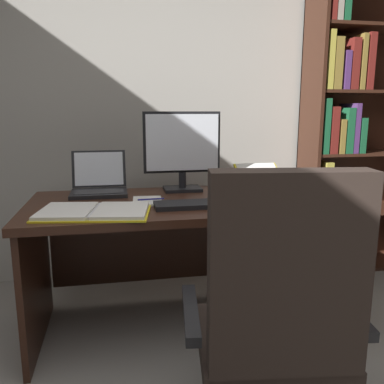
# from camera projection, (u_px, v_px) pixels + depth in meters

# --- Properties ---
(wall_back) EXTENTS (5.33, 0.12, 2.87)m
(wall_back) POSITION_uv_depth(u_px,v_px,m) (163.00, 79.00, 2.88)
(wall_back) COLOR #B2ADA3
(wall_back) RESTS_ON ground
(desk) EXTENTS (1.67, 0.78, 0.74)m
(desk) POSITION_uv_depth(u_px,v_px,m) (184.00, 231.00, 2.27)
(desk) COLOR #381E14
(desk) RESTS_ON ground
(bookshelf) EXTENTS (0.88, 0.33, 2.24)m
(bookshelf) POSITION_uv_depth(u_px,v_px,m) (349.00, 125.00, 2.97)
(bookshelf) COLOR #381E14
(bookshelf) RESTS_ON ground
(office_chair) EXTENTS (0.66, 0.60, 1.05)m
(office_chair) POSITION_uv_depth(u_px,v_px,m) (274.00, 342.00, 1.36)
(office_chair) COLOR black
(office_chair) RESTS_ON ground
(monitor) EXTENTS (0.46, 0.16, 0.47)m
(monitor) POSITION_uv_depth(u_px,v_px,m) (182.00, 151.00, 2.37)
(monitor) COLOR black
(monitor) RESTS_ON desk
(laptop) EXTENTS (0.31, 0.30, 0.24)m
(laptop) POSITION_uv_depth(u_px,v_px,m) (99.00, 185.00, 2.32)
(laptop) COLOR black
(laptop) RESTS_ON desk
(keyboard) EXTENTS (0.42, 0.15, 0.02)m
(keyboard) POSITION_uv_depth(u_px,v_px,m) (196.00, 204.00, 2.01)
(keyboard) COLOR black
(keyboard) RESTS_ON desk
(computer_mouse) EXTENTS (0.06, 0.10, 0.04)m
(computer_mouse) POSITION_uv_depth(u_px,v_px,m) (254.00, 200.00, 2.06)
(computer_mouse) COLOR black
(computer_mouse) RESTS_ON desk
(reading_stand_with_book) EXTENTS (0.28, 0.24, 0.13)m
(reading_stand_with_book) POSITION_uv_depth(u_px,v_px,m) (260.00, 176.00, 2.54)
(reading_stand_with_book) COLOR black
(reading_stand_with_book) RESTS_ON desk
(open_binder) EXTENTS (0.55, 0.39, 0.02)m
(open_binder) POSITION_uv_depth(u_px,v_px,m) (94.00, 211.00, 1.87)
(open_binder) COLOR yellow
(open_binder) RESTS_ON desk
(notepad) EXTENTS (0.16, 0.22, 0.01)m
(notepad) POSITION_uv_depth(u_px,v_px,m) (147.00, 201.00, 2.11)
(notepad) COLOR silver
(notepad) RESTS_ON desk
(pen) EXTENTS (0.14, 0.02, 0.01)m
(pen) POSITION_uv_depth(u_px,v_px,m) (151.00, 199.00, 2.11)
(pen) COLOR navy
(pen) RESTS_ON notepad
(coffee_mug) EXTENTS (0.09, 0.09, 0.10)m
(coffee_mug) POSITION_uv_depth(u_px,v_px,m) (301.00, 186.00, 2.28)
(coffee_mug) COLOR silver
(coffee_mug) RESTS_ON desk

